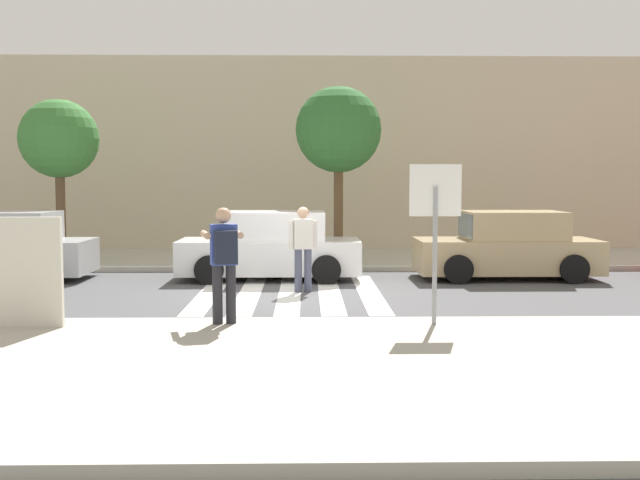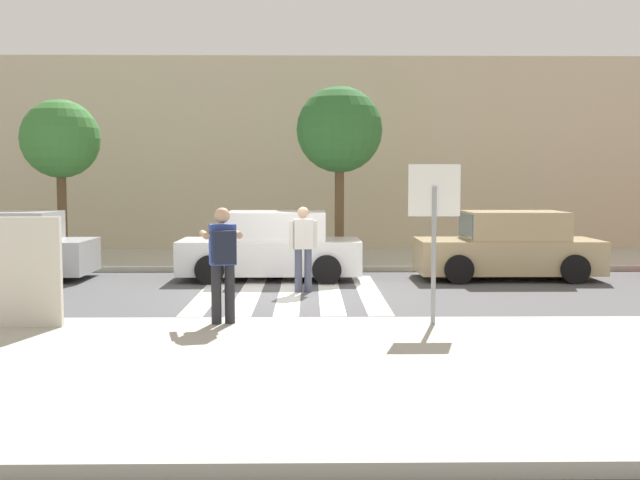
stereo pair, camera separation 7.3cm
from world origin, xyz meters
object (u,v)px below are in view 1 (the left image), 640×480
(street_tree_center, at_px, (339,131))
(advertising_board, at_px, (24,272))
(parked_car_white, at_px, (271,248))
(street_tree_west, at_px, (59,140))
(stop_sign, at_px, (435,208))
(pedestrian_crossing, at_px, (303,244))
(photographer_with_backpack, at_px, (224,255))
(parked_car_silver, at_px, (0,248))
(parked_car_tan, at_px, (508,247))

(street_tree_center, xyz_separation_m, advertising_board, (-4.91, -8.52, -2.58))
(parked_car_white, relative_size, advertising_board, 2.56)
(parked_car_white, height_order, street_tree_west, street_tree_west)
(stop_sign, bearing_deg, pedestrian_crossing, 115.58)
(stop_sign, height_order, photographer_with_backpack, stop_sign)
(stop_sign, bearing_deg, street_tree_west, 134.06)
(parked_car_white, bearing_deg, stop_sign, -66.16)
(parked_car_white, bearing_deg, pedestrian_crossing, -69.88)
(stop_sign, xyz_separation_m, street_tree_center, (-1.06, 8.40, 1.67))
(street_tree_west, bearing_deg, photographer_with_backpack, -58.77)
(photographer_with_backpack, height_order, street_tree_west, street_tree_west)
(parked_car_silver, xyz_separation_m, parked_car_white, (6.14, 0.00, 0.00))
(advertising_board, bearing_deg, street_tree_center, 60.02)
(parked_car_silver, height_order, street_tree_center, street_tree_center)
(street_tree_center, bearing_deg, photographer_with_backpack, -103.77)
(parked_car_white, relative_size, street_tree_west, 0.98)
(advertising_board, bearing_deg, parked_car_white, 62.03)
(street_tree_west, bearing_deg, advertising_board, -75.31)
(stop_sign, height_order, parked_car_silver, stop_sign)
(parked_car_white, relative_size, street_tree_center, 0.91)
(photographer_with_backpack, height_order, parked_car_tan, photographer_with_backpack)
(stop_sign, bearing_deg, parked_car_white, 113.84)
(parked_car_silver, distance_m, street_tree_west, 3.58)
(street_tree_west, relative_size, advertising_board, 2.62)
(street_tree_center, bearing_deg, parked_car_tan, -31.53)
(stop_sign, bearing_deg, street_tree_center, 97.16)
(stop_sign, height_order, parked_car_tan, stop_sign)
(stop_sign, xyz_separation_m, advertising_board, (-5.97, -0.12, -0.91))
(photographer_with_backpack, relative_size, parked_car_tan, 0.42)
(parked_car_white, bearing_deg, street_tree_west, 156.32)
(street_tree_west, bearing_deg, pedestrian_crossing, -35.17)
(stop_sign, distance_m, parked_car_tan, 6.76)
(parked_car_tan, xyz_separation_m, street_tree_west, (-10.97, 2.43, 2.56))
(photographer_with_backpack, bearing_deg, parked_car_white, 86.02)
(pedestrian_crossing, bearing_deg, street_tree_west, 144.83)
(parked_car_tan, height_order, advertising_board, advertising_board)
(pedestrian_crossing, relative_size, advertising_board, 1.08)
(parked_car_tan, relative_size, advertising_board, 2.56)
(street_tree_west, distance_m, advertising_board, 9.21)
(stop_sign, distance_m, advertising_board, 6.04)
(street_tree_center, bearing_deg, parked_car_white, -124.94)
(photographer_with_backpack, xyz_separation_m, parked_car_white, (0.42, 6.02, -0.44))
(photographer_with_backpack, relative_size, street_tree_center, 0.38)
(stop_sign, distance_m, pedestrian_crossing, 4.61)
(photographer_with_backpack, relative_size, street_tree_west, 0.41)
(photographer_with_backpack, relative_size, advertising_board, 1.08)
(pedestrian_crossing, xyz_separation_m, parked_car_tan, (4.70, 1.99, -0.25))
(street_tree_center, bearing_deg, parked_car_silver, -163.29)
(street_tree_center, height_order, advertising_board, street_tree_center)
(parked_car_tan, bearing_deg, advertising_board, -144.62)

